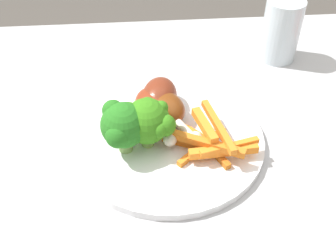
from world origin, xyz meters
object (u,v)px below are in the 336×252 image
object	(u,v)px
broccoli_floret_front	(147,121)
carrot_fries_pile	(209,140)
dinner_plate	(168,139)
broccoli_floret_middle	(121,126)
dining_table	(179,169)
chicken_drumstick_near	(156,105)
water_glass	(281,30)
chicken_drumstick_far	(159,98)
chicken_drumstick_extra	(169,110)

from	to	relation	value
broccoli_floret_front	carrot_fries_pile	bearing A→B (deg)	169.26
broccoli_floret_front	carrot_fries_pile	xyz separation A→B (m)	(-0.08, 0.02, -0.03)
dinner_plate	broccoli_floret_middle	bearing A→B (deg)	19.50
dinner_plate	broccoli_floret_front	bearing A→B (deg)	27.17
dinner_plate	broccoli_floret_middle	distance (m)	0.09
dining_table	chicken_drumstick_near	xyz separation A→B (m)	(0.04, -0.00, 0.14)
broccoli_floret_front	water_glass	size ratio (longest dim) A/B	0.70
broccoli_floret_middle	water_glass	bearing A→B (deg)	-140.45
water_glass	broccoli_floret_front	bearing A→B (deg)	42.32
carrot_fries_pile	chicken_drumstick_far	world-z (taller)	chicken_drumstick_far
dinner_plate	chicken_drumstick_far	distance (m)	0.07
chicken_drumstick_extra	water_glass	bearing A→B (deg)	-140.77
dinner_plate	chicken_drumstick_extra	bearing A→B (deg)	-96.18
dining_table	broccoli_floret_front	bearing A→B (deg)	48.82
carrot_fries_pile	chicken_drumstick_near	distance (m)	0.10
dinner_plate	chicken_drumstick_near	bearing A→B (deg)	-72.75
dinner_plate	broccoli_floret_middle	world-z (taller)	broccoli_floret_middle
dinner_plate	chicken_drumstick_extra	size ratio (longest dim) A/B	2.38
chicken_drumstick_far	chicken_drumstick_extra	size ratio (longest dim) A/B	1.16
dining_table	chicken_drumstick_near	world-z (taller)	chicken_drumstick_near
dinner_plate	carrot_fries_pile	size ratio (longest dim) A/B	2.13
broccoli_floret_front	carrot_fries_pile	distance (m)	0.09
chicken_drumstick_far	chicken_drumstick_extra	world-z (taller)	chicken_drumstick_far
dining_table	chicken_drumstick_near	distance (m)	0.15
chicken_drumstick_far	chicken_drumstick_extra	xyz separation A→B (m)	(-0.01, 0.03, -0.00)
dining_table	broccoli_floret_front	size ratio (longest dim) A/B	15.31
chicken_drumstick_near	chicken_drumstick_far	bearing A→B (deg)	-113.55
carrot_fries_pile	water_glass	xyz separation A→B (m)	(-0.17, -0.24, 0.03)
chicken_drumstick_extra	carrot_fries_pile	bearing A→B (deg)	127.33
carrot_fries_pile	chicken_drumstick_extra	size ratio (longest dim) A/B	1.12
dining_table	water_glass	distance (m)	0.31
carrot_fries_pile	chicken_drumstick_far	bearing A→B (deg)	-55.71
carrot_fries_pile	chicken_drumstick_far	xyz separation A→B (m)	(0.06, -0.09, 0.01)
dining_table	dinner_plate	bearing A→B (deg)	62.41
dinner_plate	water_glass	world-z (taller)	water_glass
dining_table	broccoli_floret_middle	world-z (taller)	broccoli_floret_middle
carrot_fries_pile	chicken_drumstick_near	world-z (taller)	chicken_drumstick_near
carrot_fries_pile	water_glass	size ratio (longest dim) A/B	1.16
water_glass	chicken_drumstick_near	bearing A→B (deg)	34.95
carrot_fries_pile	chicken_drumstick_far	distance (m)	0.11
chicken_drumstick_near	carrot_fries_pile	bearing A→B (deg)	131.34
dining_table	chicken_drumstick_extra	world-z (taller)	chicken_drumstick_extra
chicken_drumstick_near	chicken_drumstick_far	world-z (taller)	chicken_drumstick_far
broccoli_floret_middle	carrot_fries_pile	xyz separation A→B (m)	(-0.12, 0.01, -0.03)
dinner_plate	broccoli_floret_front	world-z (taller)	broccoli_floret_front
dinner_plate	chicken_drumstick_near	distance (m)	0.06
broccoli_floret_middle	carrot_fries_pile	world-z (taller)	broccoli_floret_middle
dining_table	chicken_drumstick_far	size ratio (longest dim) A/B	8.88
chicken_drumstick_far	chicken_drumstick_near	bearing A→B (deg)	66.45
chicken_drumstick_near	dining_table	bearing A→B (deg)	176.39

